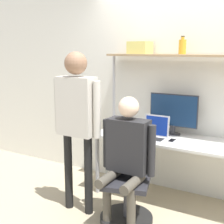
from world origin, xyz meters
name	(u,v)px	position (x,y,z in m)	size (l,w,h in m)	color
ground_plane	(163,213)	(0.00, 0.00, 0.00)	(12.00, 12.00, 0.00)	tan
wall_back	(187,87)	(0.00, 0.68, 1.35)	(8.00, 0.06, 2.70)	silver
desk	(175,146)	(0.00, 0.34, 0.69)	(1.95, 0.63, 0.77)	silver
shelf_unit	(183,73)	(0.00, 0.49, 1.53)	(1.86, 0.31, 1.74)	#997A56
monitor	(173,112)	(-0.10, 0.51, 1.05)	(0.59, 0.19, 0.50)	#333338
laptop	(155,132)	(-0.24, 0.27, 0.85)	(0.31, 0.26, 0.26)	#BCBCC1
cell_phone	(172,141)	(-0.01, 0.24, 0.78)	(0.07, 0.15, 0.01)	silver
office_chair	(127,195)	(-0.30, -0.31, 0.28)	(0.57, 0.57, 0.92)	black
person_seated	(127,150)	(-0.29, -0.36, 0.79)	(0.59, 0.46, 1.34)	#4C473D
person_standing	(77,111)	(-0.86, -0.40, 1.15)	(0.59, 0.24, 1.78)	black
bottle_amber	(182,46)	(-0.02, 0.49, 1.83)	(0.08, 0.08, 0.20)	gold
storage_box	(140,48)	(-0.55, 0.49, 1.82)	(0.25, 0.24, 0.15)	#DBCC66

